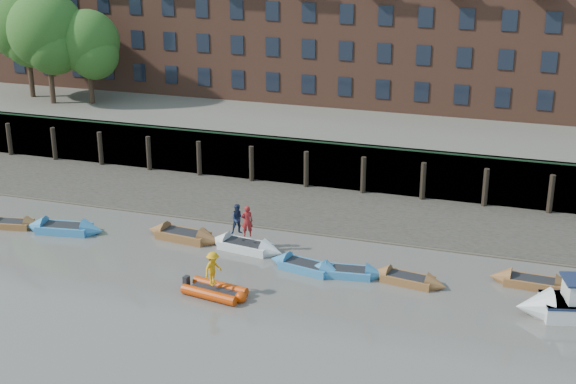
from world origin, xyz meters
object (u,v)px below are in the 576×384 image
at_px(rowboat_4, 306,267).
at_px(rowboat_6, 408,279).
at_px(rowboat_2, 183,235).
at_px(person_rower_b, 238,219).
at_px(rowboat_3, 245,246).
at_px(person_rower_a, 247,221).
at_px(motor_launch, 573,304).
at_px(person_rib_crew, 213,269).
at_px(rowboat_1, 64,228).
at_px(rowboat_0, 11,224).
at_px(rib_tender, 217,291).
at_px(rowboat_7, 532,282).
at_px(rowboat_5, 346,272).

relative_size(rowboat_4, rowboat_6, 1.06).
xyz_separation_m(rowboat_2, person_rower_b, (3.54, -0.20, 1.53)).
height_order(rowboat_3, person_rower_a, person_rower_a).
bearing_deg(person_rower_a, motor_launch, 144.92).
relative_size(motor_launch, person_rib_crew, 3.59).
relative_size(rowboat_2, rowboat_4, 1.09).
bearing_deg(rowboat_4, person_rower_a, 171.60).
height_order(rowboat_1, rowboat_6, rowboat_1).
distance_m(rowboat_1, person_rower_a, 11.46).
bearing_deg(person_rib_crew, motor_launch, -62.02).
distance_m(rowboat_4, rowboat_6, 5.43).
bearing_deg(person_rower_a, rowboat_1, -23.00).
bearing_deg(rowboat_1, rowboat_6, -9.50).
height_order(rowboat_2, rowboat_4, rowboat_2).
bearing_deg(rowboat_0, rowboat_1, -5.49).
relative_size(rowboat_4, person_rower_b, 2.57).
relative_size(rowboat_0, person_rower_b, 2.36).
height_order(rowboat_1, rowboat_2, rowboat_1).
bearing_deg(motor_launch, rowboat_2, -22.03).
relative_size(rib_tender, person_rib_crew, 1.94).
relative_size(rowboat_1, rowboat_6, 1.19).
xyz_separation_m(rowboat_4, rowboat_7, (11.53, 1.84, -0.00)).
distance_m(rowboat_4, rowboat_7, 11.68).
relative_size(rowboat_1, motor_launch, 0.79).
relative_size(rowboat_1, rowboat_3, 1.05).
bearing_deg(rowboat_6, rowboat_0, -171.35).
relative_size(rowboat_4, person_rower_a, 2.48).
xyz_separation_m(rowboat_3, rowboat_7, (15.56, 0.33, -0.01)).
xyz_separation_m(rowboat_1, rowboat_6, (20.61, -0.36, -0.04)).
distance_m(rowboat_5, person_rower_a, 6.41).
bearing_deg(rowboat_2, rowboat_0, -165.70).
bearing_deg(person_rib_crew, rowboat_5, -36.66).
height_order(rowboat_3, rowboat_5, rowboat_3).
height_order(rowboat_2, person_rib_crew, person_rib_crew).
relative_size(rowboat_6, person_rib_crew, 2.40).
xyz_separation_m(rowboat_0, motor_launch, (32.15, -1.17, 0.43)).
bearing_deg(rowboat_1, rowboat_3, -3.61).
bearing_deg(rowboat_5, rowboat_4, 173.98).
bearing_deg(person_rower_b, rowboat_5, -45.39).
bearing_deg(rib_tender, rowboat_1, 167.59).
bearing_deg(rowboat_1, rowboat_0, 176.11).
bearing_deg(rowboat_2, rowboat_1, -163.91).
bearing_deg(rowboat_0, rowboat_6, -10.27).
distance_m(rowboat_0, person_rower_b, 14.41).
xyz_separation_m(rowboat_0, rowboat_3, (14.71, 1.24, 0.03)).
height_order(rowboat_4, rowboat_6, rowboat_4).
bearing_deg(person_rower_b, rowboat_0, 153.40).
bearing_deg(person_rower_a, rowboat_0, -22.95).
xyz_separation_m(rowboat_2, rowboat_6, (13.44, -1.63, -0.03)).
xyz_separation_m(person_rower_a, person_rower_b, (-0.61, 0.20, -0.03)).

